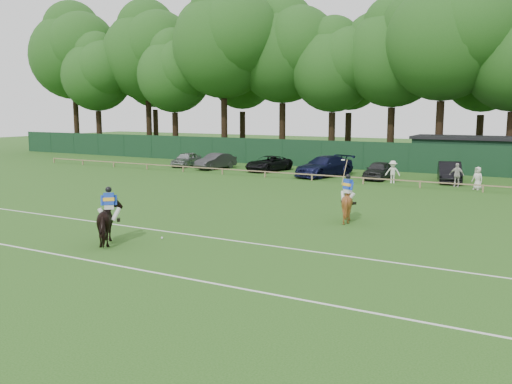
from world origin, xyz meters
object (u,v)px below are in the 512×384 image
Objects in this scene: horse_chestnut at (347,203)px; spectator_right at (478,178)px; sedan_silver at (186,159)px; utility_shed at (464,154)px; horse_dark at (110,222)px; suv_black at (269,164)px; polo_ball at (162,238)px; hatch_grey at (379,170)px; sedan_navy at (324,166)px; estate_black at (450,172)px; spectator_mid at (457,175)px; sedan_grey at (216,161)px; spectator_left at (393,172)px.

horse_chestnut is 1.13× the size of spectator_right.
sedan_silver is 0.47× the size of utility_shed.
horse_dark is 0.25× the size of utility_shed.
suv_black is 51.86× the size of polo_ball.
hatch_grey reaches higher than suv_black.
horse_dark is at bearing -70.69° from sedan_navy.
horse_dark is 27.39m from estate_black.
polo_ball is 32.98m from utility_shed.
suv_black is at bearing 107.70° from polo_ball.
sedan_grey is at bearing -177.36° from spectator_mid.
suv_black is 15.03m from estate_black.
utility_shed is at bearing 78.67° from estate_black.
horse_dark is at bearing -121.02° from estate_black.
horse_dark reaches higher than spectator_mid.
utility_shed is at bearing -66.84° from horse_chestnut.
spectator_left is (-1.70, 14.50, -0.05)m from horse_chestnut.
spectator_left is (1.55, -1.69, 0.13)m from hatch_grey.
sedan_silver is at bearing 177.80° from hatch_grey.
sedan_silver is 0.93× the size of sedan_grey.
horse_chestnut is 0.44× the size of sedan_silver.
horse_dark reaches higher than suv_black.
spectator_left is 0.20× the size of utility_shed.
sedan_navy is at bearing -11.30° from sedan_silver.
sedan_navy is (5.68, -1.21, 0.16)m from suv_black.
estate_black is (15.03, 0.14, 0.09)m from suv_black.
sedan_grey is at bearing -14.82° from horse_chestnut.
horse_chestnut reaches higher than estate_black.
horse_chestnut is at bearing -32.48° from sedan_grey.
estate_black is 3.93m from spectator_right.
estate_black reaches higher than polo_ball.
hatch_grey is at bearing -51.81° from horse_chestnut.
spectator_right reaches higher than hatch_grey.
horse_chestnut is 0.41× the size of sedan_grey.
estate_black is at bearing 154.64° from spectator_right.
spectator_right is at bearing -66.50° from estate_black.
estate_black is at bearing 73.35° from polo_ball.
spectator_left is 22.06m from polo_ball.
suv_black is (8.56, 0.35, -0.02)m from sedan_silver.
horse_chestnut reaches higher than spectator_mid.
horse_dark is at bearing -103.96° from utility_shed.
spectator_right is (22.29, -2.17, 0.07)m from sedan_grey.
spectator_left reaches higher than sedan_silver.
horse_dark is at bearing 79.35° from horse_chestnut.
utility_shed is (3.31, 10.45, 0.72)m from spectator_left.
polo_ball is (-9.61, -21.21, -0.73)m from spectator_right.
estate_black is 2.60m from spectator_mid.
horse_chestnut is 17.52m from sedan_navy.
suv_black is 0.56× the size of utility_shed.
suv_black is 2.79× the size of spectator_mid.
sedan_grey is 0.94× the size of estate_black.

